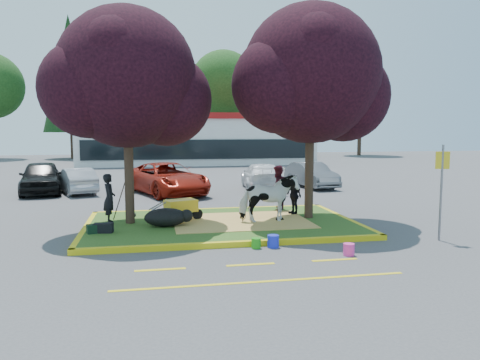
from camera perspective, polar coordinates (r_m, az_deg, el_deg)
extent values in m
plane|color=#424244|center=(14.66, -2.21, -5.70)|extent=(90.00, 90.00, 0.00)
cube|color=#294816|center=(14.64, -2.21, -5.42)|extent=(8.00, 5.00, 0.15)
cube|color=gold|center=(12.16, -0.34, -7.82)|extent=(8.30, 0.16, 0.15)
cube|color=gold|center=(17.15, -3.53, -3.71)|extent=(8.30, 0.16, 0.15)
cube|color=gold|center=(14.60, -18.33, -5.76)|extent=(0.16, 5.30, 0.15)
cube|color=gold|center=(15.77, 12.65, -4.72)|extent=(0.16, 5.30, 0.15)
cube|color=#DAB059|center=(14.73, 0.10, -5.03)|extent=(4.20, 3.00, 0.01)
cylinder|color=black|center=(14.63, -13.40, 1.69)|extent=(0.28, 0.28, 3.53)
sphere|color=black|center=(14.67, -13.66, 12.05)|extent=(4.20, 4.20, 4.20)
sphere|color=black|center=(14.81, -9.03, 9.64)|extent=(2.86, 2.86, 2.86)
sphere|color=black|center=(14.42, -17.92, 10.52)|extent=(2.86, 2.86, 2.86)
cylinder|color=black|center=(15.28, 8.46, 2.29)|extent=(0.28, 0.28, 3.70)
sphere|color=black|center=(15.35, 8.63, 12.67)|extent=(4.40, 4.40, 4.40)
sphere|color=black|center=(15.91, 12.51, 9.97)|extent=(2.99, 2.99, 2.99)
sphere|color=black|center=(14.69, 4.87, 11.46)|extent=(2.99, 2.99, 2.99)
cube|color=yellow|center=(10.42, -9.70, -10.72)|extent=(1.10, 0.12, 0.01)
cube|color=yellow|center=(10.65, 1.30, -10.27)|extent=(1.10, 0.12, 0.01)
cube|color=yellow|center=(11.23, 11.47, -9.52)|extent=(1.10, 0.12, 0.01)
cube|color=yellow|center=(9.53, 2.87, -12.26)|extent=(6.00, 0.10, 0.01)
cube|color=silver|center=(42.39, -5.35, 4.78)|extent=(20.00, 8.00, 4.00)
cube|color=maroon|center=(42.40, -5.38, 7.69)|extent=(20.40, 8.40, 0.50)
cube|color=black|center=(38.39, -4.74, 3.75)|extent=(19.00, 0.10, 1.60)
cylinder|color=black|center=(51.78, -19.74, 4.65)|extent=(0.44, 0.44, 3.92)
cone|color=black|center=(52.08, -20.02, 12.06)|extent=(5.60, 5.60, 11.90)
cylinder|color=black|center=(52.70, -10.83, 4.47)|extent=(0.44, 0.44, 3.08)
sphere|color=#143811|center=(52.81, -10.94, 10.20)|extent=(6.16, 6.16, 6.16)
cylinder|color=black|center=(52.33, -2.00, 4.87)|extent=(0.44, 0.44, 3.64)
sphere|color=#143811|center=(52.56, -2.03, 11.68)|extent=(7.28, 7.28, 7.28)
cylinder|color=black|center=(54.64, 6.26, 4.82)|extent=(0.44, 0.44, 3.50)
cone|color=black|center=(54.83, 6.33, 11.10)|extent=(5.00, 5.00, 10.62)
cylinder|color=black|center=(56.62, 14.34, 4.57)|extent=(0.44, 0.44, 3.22)
sphere|color=#143811|center=(56.75, 14.49, 10.14)|extent=(6.44, 6.44, 6.44)
imported|color=white|center=(14.46, 3.48, -2.25)|extent=(1.82, 0.92, 1.50)
ellipsoid|color=black|center=(14.07, -9.04, -4.52)|extent=(1.44, 1.14, 0.55)
imported|color=black|center=(14.91, -15.65, -2.18)|extent=(0.45, 0.61, 1.52)
imported|color=#42121F|center=(16.72, 4.61, -0.95)|extent=(0.83, 0.94, 1.59)
imported|color=black|center=(15.96, 6.57, -1.81)|extent=(0.52, 0.83, 1.32)
cylinder|color=black|center=(15.06, -5.20, -4.15)|extent=(0.35, 0.18, 0.34)
cylinder|color=slate|center=(14.80, -8.45, -4.56)|extent=(0.04, 0.04, 0.25)
cylinder|color=slate|center=(15.22, -8.52, -4.27)|extent=(0.04, 0.04, 0.25)
cube|color=gold|center=(14.97, -7.22, -3.12)|extent=(1.10, 0.87, 0.38)
cylinder|color=slate|center=(14.73, -9.96, -3.24)|extent=(0.60, 0.26, 0.32)
cylinder|color=slate|center=(15.15, -9.99, -2.99)|extent=(0.60, 0.26, 0.32)
cube|color=black|center=(13.65, -16.33, -5.63)|extent=(0.56, 0.36, 0.27)
cube|color=black|center=(13.68, -17.22, -5.68)|extent=(0.51, 0.40, 0.24)
cylinder|color=slate|center=(13.76, 23.31, -1.47)|extent=(0.06, 0.06, 2.61)
cube|color=yellow|center=(13.68, 23.47, 2.22)|extent=(0.36, 0.14, 0.47)
cylinder|color=#229A17|center=(12.03, 1.97, -7.71)|extent=(0.28, 0.28, 0.26)
cylinder|color=#FA37A1|center=(11.66, 13.13, -8.25)|extent=(0.28, 0.28, 0.29)
cylinder|color=#1A29D5|center=(12.13, 4.06, -7.46)|extent=(0.38, 0.38, 0.32)
imported|color=black|center=(24.08, -23.08, 0.32)|extent=(2.52, 4.73, 1.53)
imported|color=#A8AAB0|center=(23.52, -19.28, -0.06)|extent=(2.41, 3.87, 1.20)
imported|color=maroon|center=(22.06, -8.91, 0.18)|extent=(4.28, 5.85, 1.48)
imported|color=white|center=(23.55, 2.69, 0.42)|extent=(2.37, 4.72, 1.32)
imported|color=slate|center=(24.73, 8.68, 0.62)|extent=(1.90, 4.11, 1.31)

